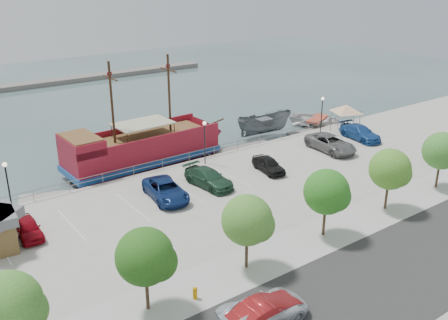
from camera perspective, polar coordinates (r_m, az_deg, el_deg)
ground at (r=44.17m, az=2.58°, el=-4.11°), size 160.00×160.00×0.00m
street at (r=34.29m, az=19.86°, el=-11.59°), size 100.00×8.00×0.04m
sidewalk at (r=37.32m, az=12.31°, el=-7.91°), size 100.00×4.00×0.05m
seawall_railing at (r=49.42m, az=-3.03°, el=0.61°), size 50.00×0.06×1.00m
far_shore at (r=94.78m, az=-13.82°, el=9.32°), size 40.00×3.00×0.80m
pirate_ship at (r=51.05m, az=-8.02°, el=1.58°), size 18.26×5.63×11.45m
patrol_boat at (r=59.18m, az=4.63°, el=3.88°), size 7.36×4.17×2.69m
speedboat at (r=63.96m, az=10.61°, el=4.33°), size 7.59×8.53×1.46m
dock_west at (r=45.83m, az=-18.50°, el=-4.04°), size 6.59×3.96×0.36m
dock_mid at (r=54.69m, az=2.20°, el=1.21°), size 7.25×2.42×0.41m
dock_east at (r=61.47m, az=9.97°, el=3.15°), size 6.44×2.53×0.36m
canopy_tent at (r=59.59m, az=13.88°, el=6.15°), size 5.52×5.52×3.50m
street_van at (r=27.97m, az=4.57°, el=-16.67°), size 5.36×2.98×1.42m
street_sedan at (r=27.85m, az=4.77°, el=-16.84°), size 4.42×1.57×1.45m
fire_hydrant at (r=29.59m, az=-3.33°, el=-14.89°), size 0.28×0.28×0.82m
lamp_post_left at (r=41.04m, az=-23.55°, el=-1.99°), size 0.36×0.36×4.28m
lamp_post_mid at (r=47.59m, az=-2.22°, el=2.89°), size 0.36×0.36×4.28m
lamp_post_right at (r=57.66m, az=11.14°, el=5.77°), size 0.36×0.36×4.28m
tree_a at (r=25.75m, az=-23.07°, el=-15.17°), size 3.30×3.20×5.00m
tree_b at (r=27.53m, az=-8.69°, el=-11.00°), size 3.30×3.20×5.00m
tree_c at (r=30.83m, az=2.95°, el=-7.01°), size 3.30×3.20×5.00m
tree_d at (r=35.23m, az=11.87°, el=-3.71°), size 3.30×3.20×5.00m
tree_e at (r=40.37m, az=18.62°, el=-1.12°), size 3.30×3.20×5.00m
tree_f at (r=46.01m, az=23.77°, el=0.87°), size 3.30×3.20×5.00m
parked_car_a at (r=38.10m, az=-21.51°, el=-7.26°), size 1.71×3.93×1.32m
parked_car_c at (r=41.28m, az=-6.68°, el=-3.44°), size 3.24×5.76×1.52m
parked_car_d at (r=43.36m, az=-1.77°, el=-2.07°), size 2.64×5.36×1.50m
parked_car_e at (r=46.61m, az=5.11°, el=-0.51°), size 2.30×4.33×1.40m
parked_car_g at (r=52.86m, az=12.09°, el=1.89°), size 3.25×6.15×1.65m
parked_car_h at (r=57.28m, az=15.30°, el=3.05°), size 2.86×5.56×1.54m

